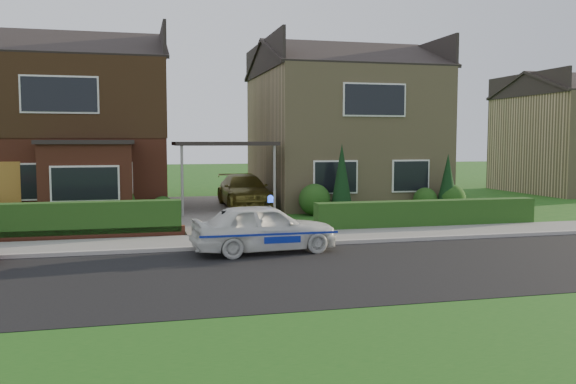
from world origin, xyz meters
name	(u,v)px	position (x,y,z in m)	size (l,w,h in m)	color
ground	(296,272)	(0.00, 0.00, 0.00)	(120.00, 120.00, 0.00)	#174D14
road	(296,272)	(0.00, 0.00, 0.00)	(60.00, 6.00, 0.02)	black
kerb	(266,246)	(0.00, 3.05, 0.06)	(60.00, 0.16, 0.12)	#9E9993
sidewalk	(259,240)	(0.00, 4.10, 0.05)	(60.00, 2.00, 0.10)	slate
grass_verge	(389,350)	(0.00, -5.00, 0.00)	(60.00, 4.00, 0.01)	#174D14
driveway	(224,211)	(0.00, 11.00, 0.06)	(3.80, 12.00, 0.12)	#666059
house_left	(72,116)	(-5.78, 13.90, 3.81)	(7.50, 9.53, 7.25)	brown
house_right	(341,122)	(5.80, 13.99, 3.66)	(7.50, 8.06, 7.25)	#9B885F
carport_link	(224,145)	(0.00, 10.95, 2.66)	(3.80, 3.00, 2.77)	black
dwarf_wall	(44,236)	(-5.80, 5.30, 0.18)	(7.70, 0.25, 0.36)	brown
hedge_left	(45,242)	(-5.80, 5.45, 0.00)	(7.50, 0.55, 0.90)	#123A13
hedge_right	(427,228)	(5.80, 5.35, 0.00)	(7.50, 0.55, 0.80)	#123A13
shrub_left_mid	(116,203)	(-4.00, 9.30, 0.66)	(1.32, 1.32, 1.32)	#123A13
shrub_left_near	(163,208)	(-2.40, 9.60, 0.42)	(0.84, 0.84, 0.84)	#123A13
shrub_right_near	(315,200)	(3.20, 9.40, 0.60)	(1.20, 1.20, 1.20)	#123A13
shrub_right_mid	(425,200)	(7.80, 9.50, 0.48)	(0.96, 0.96, 0.96)	#123A13
shrub_right_far	(452,198)	(8.80, 9.20, 0.54)	(1.08, 1.08, 1.08)	#123A13
conifer_a	(342,181)	(4.20, 9.20, 1.30)	(0.90, 0.90, 2.60)	black
conifer_b	(448,184)	(8.60, 9.20, 1.10)	(0.90, 0.90, 2.20)	black
neighbour_right	(576,144)	(20.00, 16.00, 2.60)	(6.50, 7.00, 5.20)	#9B885F
police_car	(264,228)	(-0.19, 2.40, 0.62)	(3.35, 3.77, 1.41)	silver
driveway_car	(244,191)	(1.00, 12.15, 0.76)	(1.79, 4.41, 1.28)	olive
potted_plant_a	(118,222)	(-3.85, 6.54, 0.36)	(0.38, 0.26, 0.72)	gray
potted_plant_b	(33,224)	(-6.22, 6.29, 0.39)	(0.35, 0.43, 0.79)	gray
potted_plant_c	(19,216)	(-7.04, 8.80, 0.36)	(0.41, 0.41, 0.73)	gray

